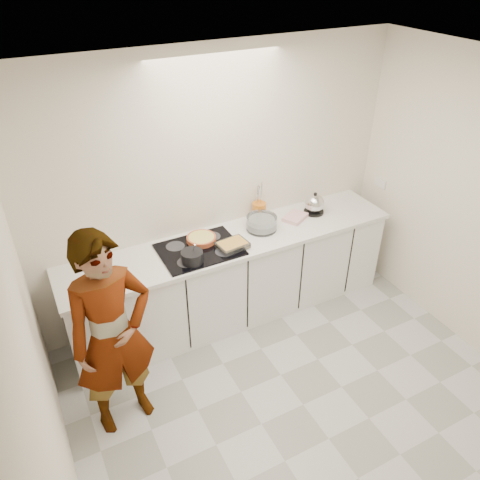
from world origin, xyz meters
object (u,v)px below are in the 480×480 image
utensil_crock (259,211)px  saucepan (192,257)px  tart_dish (201,239)px  cook (113,336)px  kettle (314,204)px  mixing_bowl (262,224)px  baking_dish (232,245)px  hob (200,249)px

utensil_crock → saucepan: bearing=-155.1°
tart_dish → cook: 1.30m
kettle → utensil_crock: kettle is taller
mixing_bowl → utensil_crock: size_ratio=1.98×
baking_dish → cook: bearing=-156.0°
hob → kettle: bearing=4.1°
utensil_crock → tart_dish: bearing=-168.5°
tart_dish → mixing_bowl: mixing_bowl is taller
tart_dish → baking_dish: 0.31m
baking_dish → saucepan: bearing=-174.0°
tart_dish → mixing_bowl: size_ratio=0.97×
tart_dish → kettle: kettle is taller
hob → kettle: 1.31m
kettle → cook: cook is taller
hob → mixing_bowl: (0.67, 0.06, 0.06)m
cook → tart_dish: bearing=28.1°
baking_dish → kettle: kettle is taller
saucepan → baking_dish: (0.41, 0.04, -0.02)m
hob → utensil_crock: utensil_crock is taller
mixing_bowl → kettle: (0.63, 0.04, 0.03)m
mixing_bowl → tart_dish: bearing=174.6°
baking_dish → utensil_crock: utensil_crock is taller
saucepan → cook: 0.98m
hob → tart_dish: size_ratio=2.21×
hob → kettle: size_ratio=3.10×
hob → saucepan: 0.22m
saucepan → cook: (-0.83, -0.51, -0.11)m
hob → saucepan: (-0.14, -0.16, 0.06)m
mixing_bowl → cook: 1.80m
tart_dish → saucepan: saucepan is taller
hob → utensil_crock: bearing=18.6°
saucepan → baking_dish: saucepan is taller
tart_dish → cook: (-1.04, -0.78, -0.08)m
kettle → baking_dish: bearing=-168.5°
hob → tart_dish: 0.14m
baking_dish → kettle: size_ratio=1.25×
tart_dish → kettle: size_ratio=1.41×
tart_dish → mixing_bowl: bearing=-5.4°
tart_dish → kettle: (1.24, -0.02, 0.06)m
hob → baking_dish: 0.30m
baking_dish → kettle: bearing=11.5°
hob → baking_dish: (0.27, -0.12, 0.04)m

